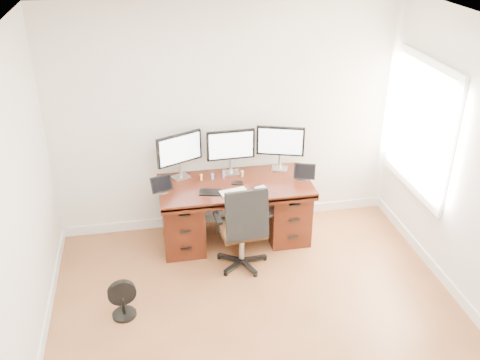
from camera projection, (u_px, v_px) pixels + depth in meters
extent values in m
plane|color=brown|center=(271.00, 352.00, 4.74)|extent=(4.50, 4.50, 0.00)
cube|color=white|center=(228.00, 119.00, 6.07)|extent=(4.00, 0.10, 2.70)
cube|color=white|center=(421.00, 127.00, 5.72)|extent=(0.04, 1.30, 1.50)
cube|color=white|center=(419.00, 127.00, 5.71)|extent=(0.01, 1.15, 1.35)
cube|color=#3D160C|center=(235.00, 186.00, 5.97)|extent=(1.70, 0.80, 0.05)
cube|color=#3D160C|center=(182.00, 218.00, 6.07)|extent=(0.45, 0.70, 0.70)
cube|color=#3D160C|center=(285.00, 208.00, 6.27)|extent=(0.45, 0.70, 0.70)
cube|color=black|center=(231.00, 190.00, 6.34)|extent=(0.74, 0.03, 0.40)
cylinder|color=black|center=(242.00, 261.00, 5.87)|extent=(0.57, 0.57, 0.08)
cylinder|color=silver|center=(242.00, 243.00, 5.77)|extent=(0.06, 0.06, 0.38)
cube|color=#3E2312|center=(242.00, 228.00, 5.68)|extent=(0.49, 0.47, 0.07)
cube|color=black|center=(247.00, 215.00, 5.36)|extent=(0.44, 0.08, 0.53)
cube|color=black|center=(218.00, 218.00, 5.54)|extent=(0.07, 0.23, 0.03)
cube|color=black|center=(265.00, 211.00, 5.66)|extent=(0.07, 0.23, 0.03)
cylinder|color=black|center=(124.00, 314.00, 5.15)|extent=(0.23, 0.23, 0.03)
cylinder|color=black|center=(123.00, 305.00, 5.10)|extent=(0.04, 0.04, 0.19)
cylinder|color=black|center=(122.00, 294.00, 5.03)|extent=(0.28, 0.10, 0.27)
cube|color=silver|center=(181.00, 177.00, 6.10)|extent=(0.22, 0.20, 0.01)
cylinder|color=silver|center=(181.00, 170.00, 6.06)|extent=(0.04, 0.04, 0.18)
cube|color=black|center=(179.00, 149.00, 5.93)|extent=(0.51, 0.26, 0.35)
cube|color=white|center=(180.00, 149.00, 5.92)|extent=(0.46, 0.21, 0.30)
cube|color=silver|center=(231.00, 172.00, 6.19)|extent=(0.18, 0.14, 0.01)
cylinder|color=silver|center=(231.00, 166.00, 6.15)|extent=(0.04, 0.04, 0.18)
cube|color=black|center=(231.00, 145.00, 6.03)|extent=(0.55, 0.05, 0.35)
cube|color=white|center=(231.00, 146.00, 6.01)|extent=(0.50, 0.02, 0.30)
cube|color=silver|center=(279.00, 168.00, 6.29)|extent=(0.21, 0.19, 0.01)
cylinder|color=silver|center=(280.00, 162.00, 6.25)|extent=(0.04, 0.04, 0.18)
cube|color=black|center=(280.00, 141.00, 6.12)|extent=(0.53, 0.20, 0.35)
cube|color=white|center=(280.00, 142.00, 6.11)|extent=(0.48, 0.16, 0.30)
cube|color=silver|center=(162.00, 192.00, 5.78)|extent=(0.12, 0.11, 0.01)
cube|color=black|center=(162.00, 184.00, 5.74)|extent=(0.25, 0.14, 0.17)
cube|color=silver|center=(304.00, 179.00, 6.04)|extent=(0.12, 0.11, 0.01)
cube|color=black|center=(305.00, 172.00, 6.00)|extent=(0.25, 0.14, 0.17)
cube|color=white|center=(233.00, 192.00, 5.78)|extent=(0.32, 0.19, 0.01)
cube|color=silver|center=(261.00, 189.00, 5.85)|extent=(0.15, 0.15, 0.01)
cube|color=black|center=(210.00, 192.00, 5.77)|extent=(0.26, 0.20, 0.01)
cube|color=black|center=(237.00, 183.00, 5.96)|extent=(0.14, 0.08, 0.01)
cylinder|color=orange|center=(201.00, 178.00, 6.02)|extent=(0.03, 0.03, 0.05)
sphere|color=orange|center=(201.00, 175.00, 6.00)|extent=(0.03, 0.03, 0.03)
cylinder|color=#4E98ED|center=(213.00, 177.00, 6.04)|extent=(0.03, 0.03, 0.05)
sphere|color=#4E98ED|center=(213.00, 174.00, 6.02)|extent=(0.03, 0.03, 0.03)
cylinder|color=#805BD2|center=(224.00, 176.00, 6.06)|extent=(0.03, 0.03, 0.05)
sphere|color=#805BD2|center=(224.00, 173.00, 6.04)|extent=(0.03, 0.03, 0.03)
cylinder|color=#D6B86A|center=(242.00, 175.00, 6.10)|extent=(0.03, 0.03, 0.05)
sphere|color=#D6B86A|center=(242.00, 172.00, 6.08)|extent=(0.03, 0.03, 0.03)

